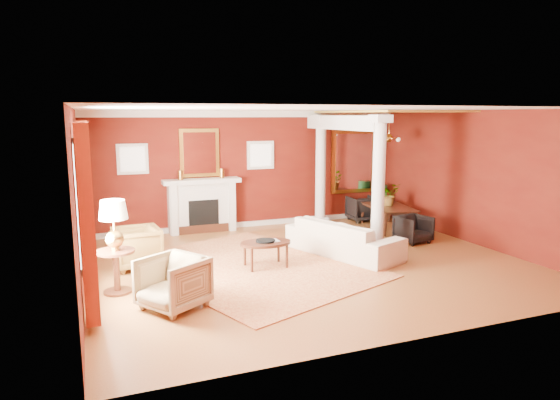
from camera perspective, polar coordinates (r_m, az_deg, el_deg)
name	(u,v)px	position (r m, az deg, el deg)	size (l,w,h in m)	color
ground	(308,263)	(9.62, 3.24, -7.19)	(8.00, 8.00, 0.00)	brown
room_shell	(309,158)	(9.24, 3.36, 4.87)	(8.04, 7.04, 2.92)	#59170C
fireplace	(202,205)	(12.15, -8.89, -0.61)	(1.85, 0.42, 1.29)	silver
overmantel_mirror	(200,153)	(12.13, -9.18, 5.34)	(0.95, 0.07, 1.15)	gold
flank_window_left	(133,159)	(11.92, -16.50, 4.51)	(0.70, 0.07, 0.70)	silver
flank_window_right	(261,155)	(12.56, -2.23, 5.15)	(0.70, 0.07, 0.70)	silver
left_window	(86,209)	(7.89, -21.34, -0.97)	(0.21, 2.55, 2.60)	white
column_front	(379,183)	(10.38, 11.19, 1.95)	(0.36, 0.36, 2.80)	silver
column_back	(321,169)	(12.72, 4.66, 3.49)	(0.36, 0.36, 2.80)	silver
header_beam	(342,123)	(11.67, 7.13, 8.77)	(0.30, 3.20, 0.32)	silver
amber_ceiling	(389,112)	(12.14, 12.35, 9.83)	(2.30, 3.40, 0.04)	gold
dining_mirror	(353,162)	(13.67, 8.38, 4.37)	(1.30, 0.07, 1.70)	gold
chandelier	(389,138)	(12.22, 12.31, 6.91)	(0.60, 0.62, 0.75)	#A57A33
crown_trim	(251,114)	(12.44, -3.36, 9.80)	(8.00, 0.08, 0.16)	silver
base_trim	(252,224)	(12.74, -3.24, -2.72)	(8.00, 0.08, 0.12)	silver
rug	(250,267)	(9.36, -3.44, -7.62)	(3.33, 4.44, 0.02)	maroon
sofa	(343,232)	(10.12, 7.26, -3.63)	(2.43, 0.71, 0.95)	beige
armchair_leopard	(136,246)	(9.59, -16.10, -5.02)	(0.82, 0.76, 0.84)	black
armchair_stripe	(173,280)	(7.49, -12.15, -8.96)	(0.83, 0.77, 0.85)	tan
coffee_table	(266,244)	(9.23, -1.66, -5.07)	(0.97, 0.97, 0.49)	black
coffee_book	(269,235)	(9.19, -1.26, -4.05)	(0.18, 0.02, 0.24)	black
side_table	(114,231)	(8.20, -18.41, -3.39)	(0.60, 0.60, 1.50)	black
dining_table	(389,210)	(12.64, 12.35, -1.17)	(1.65, 0.58, 0.92)	black
dining_chair_near	(413,228)	(11.42, 15.01, -3.09)	(0.65, 0.60, 0.66)	black
dining_chair_far	(362,207)	(13.47, 9.40, -0.84)	(0.70, 0.66, 0.72)	black
green_urn	(380,205)	(13.75, 11.36, -0.62)	(0.40, 0.40, 0.96)	#15421C
potted_plant	(389,183)	(12.57, 12.40, 1.88)	(0.49, 0.55, 0.43)	#26591E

